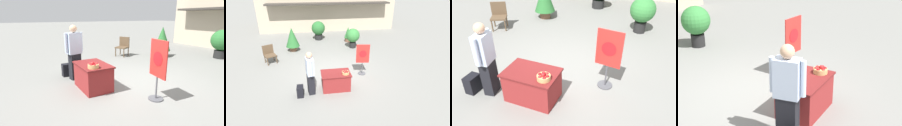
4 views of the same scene
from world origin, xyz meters
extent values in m
plane|color=slate|center=(0.00, 0.00, 0.00)|extent=(120.00, 120.00, 0.00)
cube|color=maroon|center=(-0.17, -1.33, 0.33)|extent=(1.09, 0.73, 0.67)
cube|color=maroon|center=(-0.17, -1.33, 0.69)|extent=(1.16, 0.78, 0.04)
cylinder|color=tan|center=(0.19, -1.48, 0.76)|extent=(0.28, 0.28, 0.10)
sphere|color=#A30F14|center=(0.28, -1.48, 0.80)|extent=(0.08, 0.08, 0.08)
sphere|color=red|center=(0.23, -1.39, 0.80)|extent=(0.08, 0.08, 0.08)
sphere|color=red|center=(0.16, -1.40, 0.80)|extent=(0.08, 0.08, 0.08)
sphere|color=#A30F14|center=(0.11, -1.47, 0.80)|extent=(0.08, 0.08, 0.08)
sphere|color=red|center=(0.15, -1.56, 0.80)|extent=(0.08, 0.08, 0.08)
sphere|color=red|center=(0.25, -1.55, 0.80)|extent=(0.08, 0.08, 0.08)
sphere|color=#A30F14|center=(0.21, -1.48, 0.83)|extent=(0.08, 0.08, 0.08)
sphere|color=red|center=(0.19, -1.50, 0.83)|extent=(0.08, 0.08, 0.08)
cube|color=black|center=(-1.17, -1.51, 0.41)|extent=(0.30, 0.38, 0.83)
cube|color=silver|center=(-1.17, -1.51, 1.16)|extent=(0.33, 0.46, 0.65)
sphere|color=tan|center=(-1.17, -1.51, 1.60)|extent=(0.23, 0.23, 0.23)
cylinder|color=silver|center=(-1.21, -1.25, 1.18)|extent=(0.09, 0.09, 0.60)
cylinder|color=silver|center=(-1.12, -1.77, 1.18)|extent=(0.09, 0.09, 0.60)
cube|color=black|center=(-1.59, -1.65, 0.21)|extent=(0.24, 0.34, 0.42)
cylinder|color=#4C4C51|center=(1.23, -0.30, 0.01)|extent=(0.36, 0.36, 0.03)
cylinder|color=#4C4C51|center=(1.23, -0.30, 0.31)|extent=(0.04, 0.04, 0.55)
cube|color=red|center=(1.23, -0.30, 1.02)|extent=(0.60, 0.11, 0.88)
cylinder|color=red|center=(1.22, -0.32, 1.02)|extent=(0.33, 0.05, 0.34)
cylinder|color=brown|center=(-2.92, 1.54, 0.21)|extent=(0.05, 0.05, 0.41)
cylinder|color=brown|center=(-3.34, 1.32, 0.21)|extent=(0.05, 0.05, 0.41)
cylinder|color=brown|center=(-3.14, 1.96, 0.21)|extent=(0.05, 0.05, 0.41)
cylinder|color=brown|center=(-3.56, 1.74, 0.21)|extent=(0.05, 0.05, 0.41)
cube|color=brown|center=(-3.24, 1.64, 0.44)|extent=(0.74, 0.74, 0.06)
cube|color=brown|center=(-3.36, 1.86, 0.71)|extent=(0.51, 0.31, 0.48)
cylinder|color=black|center=(-0.46, 5.47, 0.19)|extent=(0.55, 0.55, 0.38)
sphere|color=#28662D|center=(-0.46, 5.47, 0.87)|extent=(0.99, 0.99, 0.99)
cylinder|color=brown|center=(-2.18, 3.33, 0.15)|extent=(0.44, 0.44, 0.30)
cone|color=#28662D|center=(-2.18, 3.33, 0.89)|extent=(0.83, 0.83, 1.18)
camera|label=1|loc=(4.07, -3.18, 1.96)|focal=28.00mm
camera|label=2|loc=(-1.06, -7.35, 3.98)|focal=28.00mm
camera|label=3|loc=(1.90, -4.58, 3.32)|focal=35.00mm
camera|label=4|loc=(-4.99, -3.71, 3.23)|focal=50.00mm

